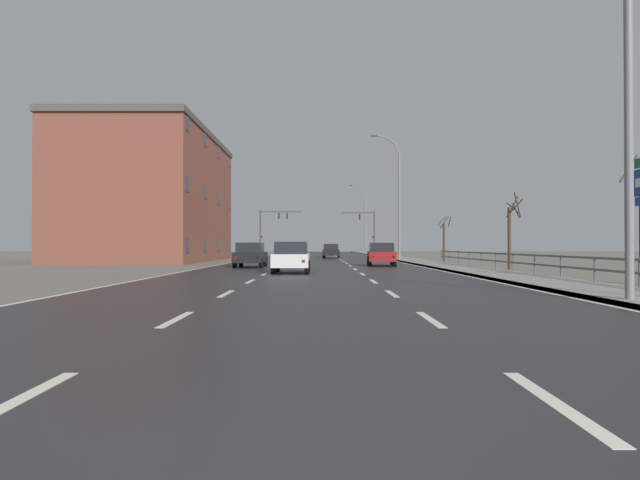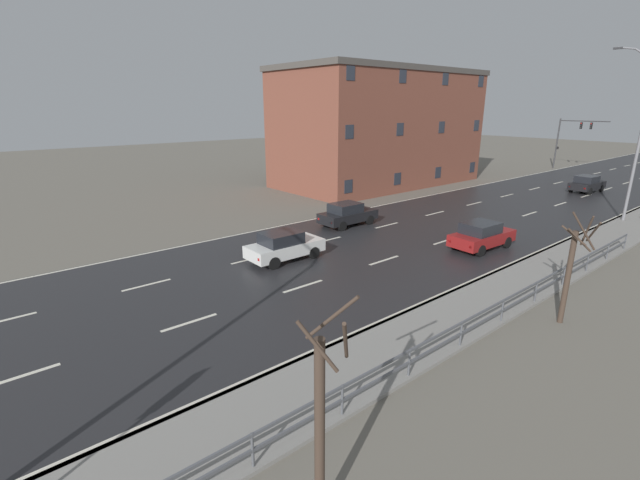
{
  "view_description": "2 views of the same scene",
  "coord_description": "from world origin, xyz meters",
  "px_view_note": "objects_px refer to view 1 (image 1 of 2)",
  "views": [
    {
      "loc": [
        0.31,
        -2.79,
        1.38
      ],
      "look_at": [
        0.02,
        55.26,
        1.97
      ],
      "focal_mm": 31.07,
      "sensor_mm": 36.0,
      "label": 1
    },
    {
      "loc": [
        16.81,
        12.56,
        7.82
      ],
      "look_at": [
        0.0,
        26.53,
        1.08
      ],
      "focal_mm": 24.45,
      "sensor_mm": 36.0,
      "label": 2
    }
  ],
  "objects_px": {
    "street_lamp_midground": "(400,199)",
    "car_far_left": "(253,255)",
    "car_distant": "(334,251)",
    "traffic_signal_right": "(371,226)",
    "car_near_right": "(294,257)",
    "street_lamp_distant": "(367,220)",
    "brick_building": "(156,198)",
    "traffic_signal_left": "(273,224)",
    "car_near_left": "(384,254)",
    "street_lamp_foreground": "(625,86)"
  },
  "relations": [
    {
      "from": "traffic_signal_right",
      "to": "car_far_left",
      "type": "distance_m",
      "value": 43.68
    },
    {
      "from": "street_lamp_distant",
      "to": "car_near_left",
      "type": "xyz_separation_m",
      "value": [
        -2.95,
        -51.02,
        -4.62
      ]
    },
    {
      "from": "traffic_signal_left",
      "to": "car_near_left",
      "type": "height_order",
      "value": "traffic_signal_left"
    },
    {
      "from": "traffic_signal_left",
      "to": "brick_building",
      "type": "height_order",
      "value": "brick_building"
    },
    {
      "from": "street_lamp_foreground",
      "to": "car_near_left",
      "type": "bearing_deg",
      "value": 96.91
    },
    {
      "from": "street_lamp_midground",
      "to": "car_distant",
      "type": "height_order",
      "value": "street_lamp_midground"
    },
    {
      "from": "street_lamp_midground",
      "to": "street_lamp_foreground",
      "type": "bearing_deg",
      "value": -90.0
    },
    {
      "from": "street_lamp_foreground",
      "to": "brick_building",
      "type": "distance_m",
      "value": 42.61
    },
    {
      "from": "car_near_right",
      "to": "street_lamp_foreground",
      "type": "bearing_deg",
      "value": -59.73
    },
    {
      "from": "car_near_right",
      "to": "car_near_left",
      "type": "xyz_separation_m",
      "value": [
        5.59,
        9.73,
        0.0
      ]
    },
    {
      "from": "street_lamp_foreground",
      "to": "street_lamp_distant",
      "type": "height_order",
      "value": "street_lamp_distant"
    },
    {
      "from": "car_near_right",
      "to": "brick_building",
      "type": "xyz_separation_m",
      "value": [
        -13.56,
        21.64,
        4.88
      ]
    },
    {
      "from": "car_distant",
      "to": "car_near_right",
      "type": "bearing_deg",
      "value": -92.03
    },
    {
      "from": "traffic_signal_left",
      "to": "car_far_left",
      "type": "bearing_deg",
      "value": -86.66
    },
    {
      "from": "car_near_right",
      "to": "street_lamp_distant",
      "type": "bearing_deg",
      "value": 82.17
    },
    {
      "from": "street_lamp_midground",
      "to": "car_near_left",
      "type": "distance_m",
      "value": 14.43
    },
    {
      "from": "car_far_left",
      "to": "brick_building",
      "type": "distance_m",
      "value": 18.44
    },
    {
      "from": "car_far_left",
      "to": "car_distant",
      "type": "bearing_deg",
      "value": 78.04
    },
    {
      "from": "street_lamp_midground",
      "to": "traffic_signal_left",
      "type": "height_order",
      "value": "street_lamp_midground"
    },
    {
      "from": "street_lamp_foreground",
      "to": "car_distant",
      "type": "xyz_separation_m",
      "value": [
        -5.9,
        47.76,
        -4.33
      ]
    },
    {
      "from": "car_near_right",
      "to": "car_near_left",
      "type": "distance_m",
      "value": 11.22
    },
    {
      "from": "traffic_signal_right",
      "to": "brick_building",
      "type": "relative_size",
      "value": 0.29
    },
    {
      "from": "car_near_right",
      "to": "traffic_signal_right",
      "type": "bearing_deg",
      "value": 80.72
    },
    {
      "from": "street_lamp_distant",
      "to": "car_near_right",
      "type": "distance_m",
      "value": 61.52
    },
    {
      "from": "car_distant",
      "to": "street_lamp_midground",
      "type": "bearing_deg",
      "value": -56.89
    },
    {
      "from": "street_lamp_distant",
      "to": "brick_building",
      "type": "xyz_separation_m",
      "value": [
        -22.11,
        -39.11,
        0.26
      ]
    },
    {
      "from": "traffic_signal_right",
      "to": "car_near_right",
      "type": "relative_size",
      "value": 1.52
    },
    {
      "from": "street_lamp_distant",
      "to": "car_near_right",
      "type": "xyz_separation_m",
      "value": [
        -8.55,
        -60.75,
        -4.62
      ]
    },
    {
      "from": "street_lamp_distant",
      "to": "car_far_left",
      "type": "xyz_separation_m",
      "value": [
        -11.53,
        -53.4,
        -4.62
      ]
    },
    {
      "from": "street_lamp_foreground",
      "to": "street_lamp_distant",
      "type": "xyz_separation_m",
      "value": [
        -0.02,
        75.52,
        0.29
      ]
    },
    {
      "from": "brick_building",
      "to": "traffic_signal_left",
      "type": "bearing_deg",
      "value": 72.78
    },
    {
      "from": "traffic_signal_left",
      "to": "car_distant",
      "type": "height_order",
      "value": "traffic_signal_left"
    },
    {
      "from": "street_lamp_midground",
      "to": "car_far_left",
      "type": "bearing_deg",
      "value": -126.43
    },
    {
      "from": "traffic_signal_right",
      "to": "car_distant",
      "type": "height_order",
      "value": "traffic_signal_right"
    },
    {
      "from": "brick_building",
      "to": "street_lamp_midground",
      "type": "bearing_deg",
      "value": 3.49
    },
    {
      "from": "car_distant",
      "to": "street_lamp_foreground",
      "type": "bearing_deg",
      "value": -80.37
    },
    {
      "from": "traffic_signal_right",
      "to": "traffic_signal_left",
      "type": "bearing_deg",
      "value": -174.34
    },
    {
      "from": "street_lamp_midground",
      "to": "traffic_signal_left",
      "type": "distance_m",
      "value": 28.73
    },
    {
      "from": "car_near_left",
      "to": "car_far_left",
      "type": "bearing_deg",
      "value": -161.45
    },
    {
      "from": "car_far_left",
      "to": "street_lamp_distant",
      "type": "bearing_deg",
      "value": 78.28
    },
    {
      "from": "street_lamp_midground",
      "to": "car_distant",
      "type": "xyz_separation_m",
      "value": [
        -5.89,
        10.0,
        -4.86
      ]
    },
    {
      "from": "traffic_signal_left",
      "to": "brick_building",
      "type": "relative_size",
      "value": 0.29
    },
    {
      "from": "car_near_left",
      "to": "brick_building",
      "type": "height_order",
      "value": "brick_building"
    },
    {
      "from": "street_lamp_midground",
      "to": "car_near_left",
      "type": "relative_size",
      "value": 2.77
    },
    {
      "from": "car_distant",
      "to": "car_near_left",
      "type": "bearing_deg",
      "value": -80.24
    },
    {
      "from": "car_distant",
      "to": "brick_building",
      "type": "bearing_deg",
      "value": -142.44
    },
    {
      "from": "street_lamp_foreground",
      "to": "street_lamp_distant",
      "type": "relative_size",
      "value": 0.94
    },
    {
      "from": "car_near_right",
      "to": "brick_building",
      "type": "bearing_deg",
      "value": 122.25
    },
    {
      "from": "car_near_right",
      "to": "car_distant",
      "type": "bearing_deg",
      "value": 85.55
    },
    {
      "from": "car_near_right",
      "to": "car_far_left",
      "type": "height_order",
      "value": "same"
    }
  ]
}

